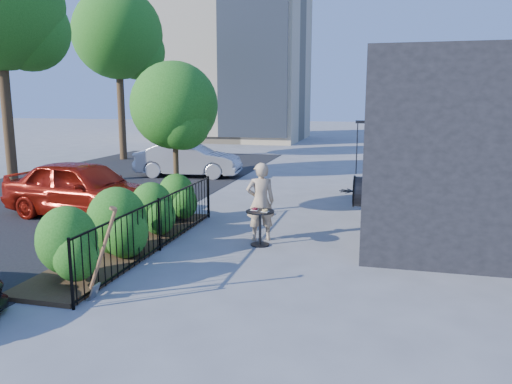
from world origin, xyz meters
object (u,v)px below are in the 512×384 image
(patio_tree, at_px, (176,111))
(car_red, at_px, (84,189))
(woman, at_px, (261,202))
(shovel, at_px, (101,259))
(car_silver, at_px, (188,160))
(cafe_table, at_px, (260,221))
(street_tree_far, at_px, (119,40))

(patio_tree, distance_m, car_red, 3.19)
(woman, bearing_deg, car_red, -32.66)
(shovel, bearing_deg, car_silver, 105.64)
(car_silver, bearing_deg, shovel, -169.34)
(woman, relative_size, shovel, 1.12)
(patio_tree, bearing_deg, car_silver, 109.65)
(cafe_table, xyz_separation_m, car_red, (-5.06, 1.38, 0.24))
(car_silver, bearing_deg, cafe_table, -154.60)
(woman, xyz_separation_m, shovel, (-1.57, -3.86, -0.19))
(patio_tree, distance_m, street_tree_far, 13.95)
(shovel, bearing_deg, street_tree_far, 117.70)
(cafe_table, xyz_separation_m, shovel, (-1.66, -3.44, 0.15))
(street_tree_far, xyz_separation_m, woman, (10.24, -12.67, -5.06))
(cafe_table, height_order, car_red, car_red)
(patio_tree, bearing_deg, shovel, -79.61)
(cafe_table, height_order, woman, woman)
(cafe_table, bearing_deg, car_silver, 120.38)
(woman, bearing_deg, cafe_table, 80.56)
(street_tree_far, bearing_deg, car_silver, -40.45)
(shovel, relative_size, car_red, 0.34)
(woman, height_order, shovel, woman)
(patio_tree, height_order, shovel, patio_tree)
(street_tree_far, relative_size, woman, 4.82)
(street_tree_far, height_order, car_red, street_tree_far)
(patio_tree, bearing_deg, cafe_table, -35.67)
(street_tree_far, distance_m, woman, 17.06)
(cafe_table, bearing_deg, patio_tree, 144.33)
(patio_tree, xyz_separation_m, car_red, (-2.43, -0.51, -2.01))
(woman, distance_m, shovel, 4.17)
(woman, xyz_separation_m, car_silver, (-4.92, 8.13, -0.18))
(patio_tree, distance_m, cafe_table, 3.94)
(car_red, bearing_deg, woman, -92.38)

